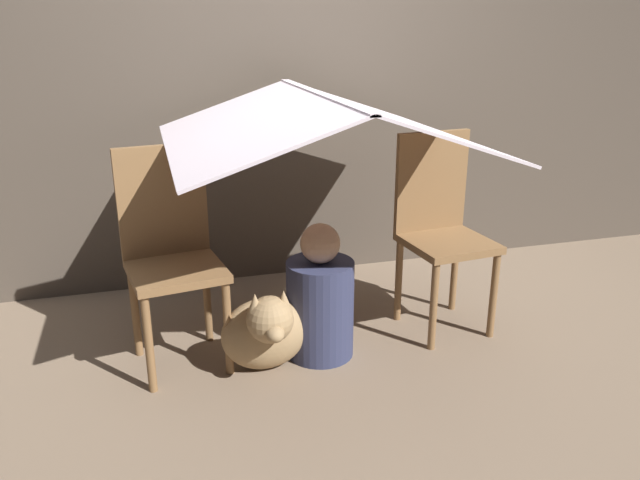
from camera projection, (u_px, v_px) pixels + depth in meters
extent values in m
plane|color=#7A6651|center=(330.00, 361.00, 2.86)|extent=(8.80, 8.80, 0.00)
cube|color=#4C4238|center=(273.00, 64.00, 3.47)|extent=(7.00, 0.05, 2.50)
cylinder|color=brown|center=(149.00, 345.00, 2.56)|extent=(0.04, 0.04, 0.44)
cylinder|color=brown|center=(228.00, 329.00, 2.69)|extent=(0.04, 0.04, 0.44)
cylinder|color=brown|center=(135.00, 312.00, 2.85)|extent=(0.04, 0.04, 0.44)
cylinder|color=brown|center=(207.00, 299.00, 2.98)|extent=(0.04, 0.04, 0.44)
cube|color=brown|center=(176.00, 271.00, 2.69)|extent=(0.45, 0.45, 0.04)
cube|color=brown|center=(162.00, 201.00, 2.76)|extent=(0.39, 0.09, 0.50)
cylinder|color=brown|center=(434.00, 307.00, 2.90)|extent=(0.04, 0.04, 0.44)
cylinder|color=brown|center=(493.00, 296.00, 3.02)|extent=(0.04, 0.04, 0.44)
cylinder|color=brown|center=(399.00, 280.00, 3.19)|extent=(0.04, 0.04, 0.44)
cylinder|color=brown|center=(454.00, 271.00, 3.31)|extent=(0.04, 0.04, 0.44)
cube|color=brown|center=(448.00, 243.00, 3.03)|extent=(0.43, 0.43, 0.04)
cube|color=brown|center=(431.00, 181.00, 3.10)|extent=(0.39, 0.07, 0.50)
cube|color=silver|center=(245.00, 123.00, 2.57)|extent=(0.65, 1.32, 0.22)
cube|color=silver|center=(391.00, 117.00, 2.74)|extent=(0.65, 1.32, 0.22)
cube|color=silver|center=(320.00, 94.00, 2.62)|extent=(0.04, 1.32, 0.01)
cylinder|color=#2D3351|center=(320.00, 309.00, 2.86)|extent=(0.31, 0.31, 0.46)
sphere|color=tan|center=(320.00, 243.00, 2.75)|extent=(0.18, 0.18, 0.18)
ellipsoid|color=#9E7F56|center=(264.00, 334.00, 2.76)|extent=(0.38, 0.21, 0.33)
sphere|color=#9E7F56|center=(270.00, 319.00, 2.58)|extent=(0.20, 0.20, 0.20)
ellipsoid|color=#9E7F56|center=(275.00, 334.00, 2.50)|extent=(0.08, 0.10, 0.07)
cone|color=#9E7F56|center=(255.00, 304.00, 2.54)|extent=(0.07, 0.07, 0.09)
cone|color=#9E7F56|center=(284.00, 300.00, 2.57)|extent=(0.07, 0.07, 0.09)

